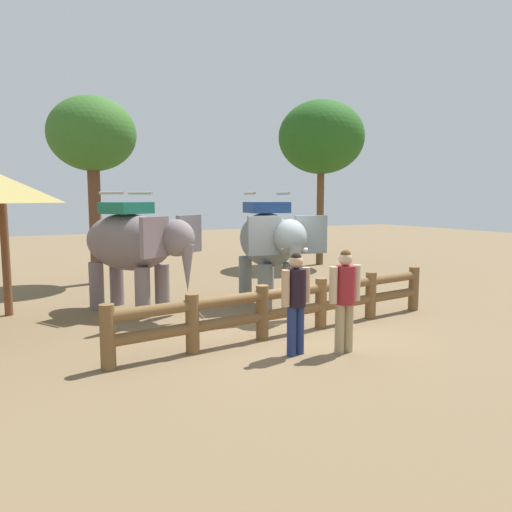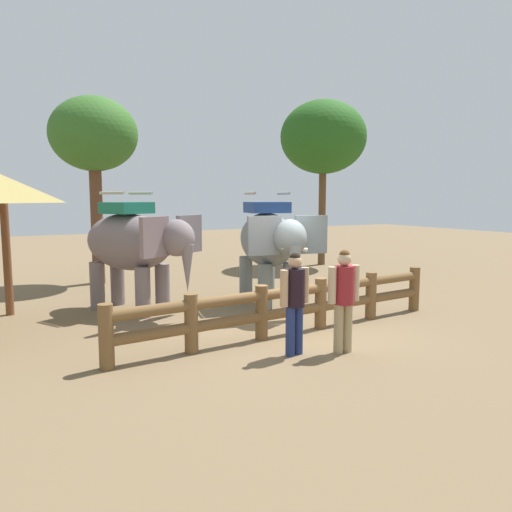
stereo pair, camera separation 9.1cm
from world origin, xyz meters
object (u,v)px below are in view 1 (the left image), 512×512
(tree_far_left, at_px, (92,137))
(tourist_man_in_blue, at_px, (296,296))
(tree_back_center, at_px, (321,138))
(elephant_center, at_px, (269,243))
(elephant_near_left, at_px, (134,245))
(tourist_woman_in_black, at_px, (345,293))
(log_fence, at_px, (293,304))

(tree_far_left, bearing_deg, tourist_man_in_blue, -79.71)
(tree_back_center, bearing_deg, tree_far_left, -178.14)
(tourist_man_in_blue, height_order, tree_back_center, tree_back_center)
(elephant_center, height_order, tree_far_left, tree_far_left)
(elephant_near_left, height_order, tourist_man_in_blue, elephant_near_left)
(tourist_woman_in_black, bearing_deg, tree_far_left, 104.81)
(log_fence, height_order, tree_back_center, tree_back_center)
(elephant_center, bearing_deg, log_fence, -109.24)
(elephant_near_left, distance_m, tourist_woman_in_black, 5.41)
(tourist_man_in_blue, distance_m, tree_far_left, 9.79)
(tree_far_left, relative_size, tree_back_center, 0.89)
(tourist_woman_in_black, xyz_separation_m, tree_far_left, (-2.45, 9.28, 3.51))
(log_fence, height_order, elephant_near_left, elephant_near_left)
(tourist_woman_in_black, relative_size, tourist_man_in_blue, 1.02)
(tourist_woman_in_black, height_order, tourist_man_in_blue, tourist_woman_in_black)
(elephant_near_left, distance_m, tourist_man_in_blue, 4.83)
(elephant_center, bearing_deg, elephant_near_left, 162.47)
(tree_far_left, height_order, tree_back_center, tree_back_center)
(tree_back_center, bearing_deg, elephant_center, -134.62)
(tourist_man_in_blue, bearing_deg, elephant_near_left, 109.30)
(log_fence, bearing_deg, tree_back_center, 51.38)
(elephant_center, relative_size, tree_back_center, 0.52)
(elephant_near_left, relative_size, tree_back_center, 0.51)
(tourist_woman_in_black, xyz_separation_m, tree_back_center, (6.35, 9.56, 3.99))
(tourist_man_in_blue, bearing_deg, tree_back_center, 52.30)
(log_fence, distance_m, tree_back_center, 11.30)
(log_fence, height_order, tourist_woman_in_black, tourist_woman_in_black)
(tourist_woman_in_black, bearing_deg, elephant_near_left, 116.55)
(elephant_center, xyz_separation_m, tourist_man_in_blue, (-1.52, -3.55, -0.57))
(tourist_woman_in_black, distance_m, tree_far_left, 10.22)
(log_fence, bearing_deg, tourist_woman_in_black, -84.41)
(tree_far_left, bearing_deg, elephant_near_left, -89.40)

